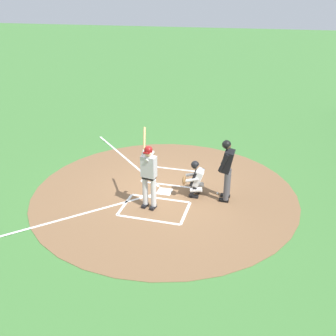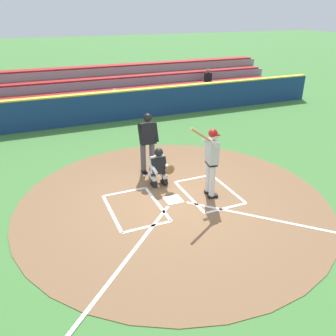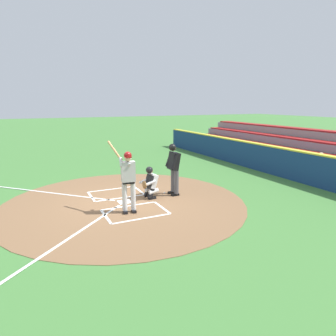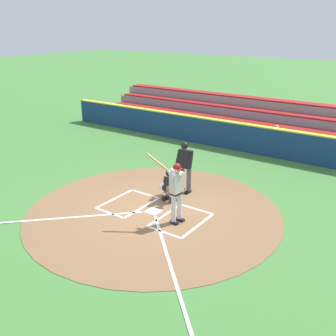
# 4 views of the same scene
# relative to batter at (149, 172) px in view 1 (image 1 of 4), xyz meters

# --- Properties ---
(ground_plane) EXTENTS (120.00, 120.00, 0.00)m
(ground_plane) POSITION_rel_batter_xyz_m (0.98, -0.17, -1.10)
(ground_plane) COLOR #427A38
(dirt_circle) EXTENTS (8.00, 8.00, 0.01)m
(dirt_circle) POSITION_rel_batter_xyz_m (0.98, -0.17, -1.09)
(dirt_circle) COLOR brown
(dirt_circle) RESTS_ON ground
(home_plate_and_chalk) EXTENTS (7.93, 4.91, 0.01)m
(home_plate_and_chalk) POSITION_rel_batter_xyz_m (0.98, 0.71, -1.08)
(home_plate_and_chalk) COLOR white
(home_plate_and_chalk) RESTS_ON dirt_circle
(batter) EXTENTS (1.01, 0.61, 2.13)m
(batter) POSITION_rel_batter_xyz_m (0.00, 0.00, 0.00)
(batter) COLOR silver
(batter) RESTS_ON ground
(catcher) EXTENTS (0.60, 0.60, 1.13)m
(catcher) POSITION_rel_batter_xyz_m (1.00, -1.11, -0.51)
(catcher) COLOR black
(catcher) RESTS_ON ground
(plate_umpire) EXTENTS (0.59, 0.42, 1.86)m
(plate_umpire) POSITION_rel_batter_xyz_m (1.00, -2.02, -0.02)
(plate_umpire) COLOR #4C4C51
(plate_umpire) RESTS_ON ground
(baseball) EXTENTS (0.07, 0.07, 0.07)m
(baseball) POSITION_rel_batter_xyz_m (1.23, -1.77, -1.06)
(baseball) COLOR white
(baseball) RESTS_ON ground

